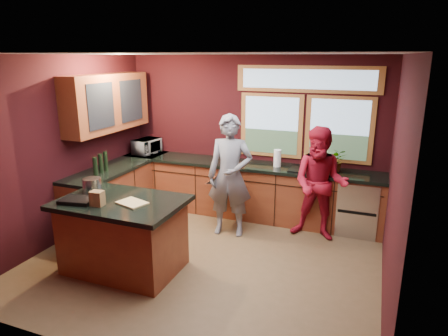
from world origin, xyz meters
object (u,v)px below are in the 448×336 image
Objects in this scene: person_grey at (230,176)px; stock_pot at (92,185)px; cutting_board at (132,203)px; island at (123,235)px; person_red at (320,184)px.

stock_pot is (-1.44, -1.36, 0.10)m from person_grey.
cutting_board is at bearing -122.77° from person_grey.
person_red is (2.18, 1.85, 0.37)m from island.
person_red is at bearing 5.47° from person_grey.
island is 0.52m from cutting_board.
stock_pot is at bearing -145.56° from person_grey.
cutting_board is at bearing -14.04° from island.
person_grey is 1.71m from cutting_board.
island is 0.83× the size of person_grey.
stock_pot reaches higher than cutting_board.
person_red is 2.74m from cutting_board.
cutting_board is (-0.69, -1.56, 0.02)m from person_grey.
person_grey is (0.89, 1.51, 0.45)m from island.
island is 6.46× the size of stock_pot.
person_grey reaches higher than stock_pot.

